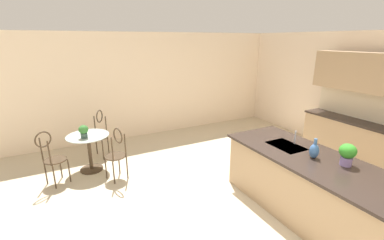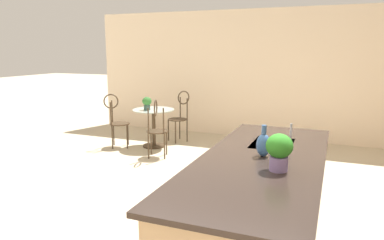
{
  "view_description": "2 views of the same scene",
  "coord_description": "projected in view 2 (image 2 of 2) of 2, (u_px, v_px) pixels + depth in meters",
  "views": [
    {
      "loc": [
        2.48,
        -2.23,
        2.52
      ],
      "look_at": [
        -1.25,
        -0.3,
        1.23
      ],
      "focal_mm": 24.65,
      "sensor_mm": 36.0,
      "label": 1
    },
    {
      "loc": [
        3.41,
        1.43,
        1.87
      ],
      "look_at": [
        -1.56,
        -0.57,
        0.83
      ],
      "focal_mm": 33.92,
      "sensor_mm": 36.0,
      "label": 2
    }
  ],
  "objects": [
    {
      "name": "wall_left_window",
      "position": [
        265.0,
        75.0,
        7.61
      ],
      "size": [
        0.12,
        7.8,
        2.7
      ],
      "primitive_type": "cube",
      "color": "beige",
      "rests_on": "ground"
    },
    {
      "name": "vase_on_counter",
      "position": [
        263.0,
        144.0,
        3.25
      ],
      "size": [
        0.13,
        0.13,
        0.29
      ],
      "color": "#386099",
      "rests_on": "kitchen_island"
    },
    {
      "name": "chair_toward_desk",
      "position": [
        117.0,
        118.0,
        6.98
      ],
      "size": [
        0.52,
        0.52,
        1.04
      ],
      "color": "#3D2D1E",
      "rests_on": "ground"
    },
    {
      "name": "potted_plant_counter_near",
      "position": [
        279.0,
        150.0,
        2.85
      ],
      "size": [
        0.21,
        0.21,
        0.3
      ],
      "color": "#7A669E",
      "rests_on": "kitchen_island"
    },
    {
      "name": "chair_near_window",
      "position": [
        180.0,
        114.0,
        7.46
      ],
      "size": [
        0.53,
        0.53,
        1.04
      ],
      "color": "#3D2D1E",
      "rests_on": "ground"
    },
    {
      "name": "bistro_table",
      "position": [
        154.0,
        124.0,
        7.03
      ],
      "size": [
        0.8,
        0.8,
        0.74
      ],
      "color": "#3D2D1E",
      "rests_on": "ground"
    },
    {
      "name": "potted_plant_on_table",
      "position": [
        147.0,
        103.0,
        6.87
      ],
      "size": [
        0.18,
        0.18,
        0.25
      ],
      "color": "#385147",
      "rests_on": "bistro_table"
    },
    {
      "name": "sink_faucet",
      "position": [
        291.0,
        134.0,
        3.64
      ],
      "size": [
        0.02,
        0.02,
        0.22
      ],
      "primitive_type": "cylinder",
      "color": "#B2B5BA",
      "rests_on": "kitchen_island"
    },
    {
      "name": "chair_by_island",
      "position": [
        157.0,
        126.0,
        6.28
      ],
      "size": [
        0.52,
        0.48,
        1.04
      ],
      "color": "#3D2D1E",
      "rests_on": "ground"
    },
    {
      "name": "ground_plane",
      "position": [
        187.0,
        222.0,
        3.99
      ],
      "size": [
        40.0,
        40.0,
        0.0
      ],
      "primitive_type": "plane",
      "color": "beige"
    },
    {
      "name": "kitchen_island",
      "position": [
        260.0,
        206.0,
        3.32
      ],
      "size": [
        2.8,
        1.06,
        0.92
      ],
      "color": "tan",
      "rests_on": "ground"
    }
  ]
}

